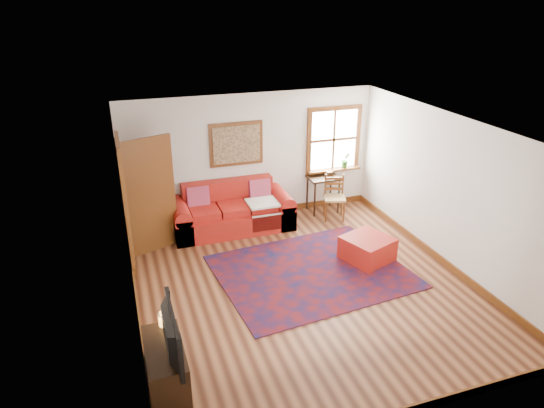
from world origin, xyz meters
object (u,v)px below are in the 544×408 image
object	(u,v)px
red_leather_sofa	(232,214)
ladder_back_chair	(334,195)
red_ottoman	(367,249)
media_cabinet	(166,366)
side_table	(323,183)

from	to	relation	value
red_leather_sofa	ladder_back_chair	world-z (taller)	red_leather_sofa
red_leather_sofa	red_ottoman	bearing A→B (deg)	-45.81
red_ottoman	media_cabinet	bearing A→B (deg)	-173.56
side_table	red_ottoman	bearing A→B (deg)	-93.03
side_table	media_cabinet	bearing A→B (deg)	-133.43
red_leather_sofa	ladder_back_chair	bearing A→B (deg)	-4.99
red_leather_sofa	side_table	size ratio (longest dim) A/B	3.01
ladder_back_chair	media_cabinet	world-z (taller)	ladder_back_chair
media_cabinet	red_leather_sofa	bearing A→B (deg)	65.17
ladder_back_chair	media_cabinet	bearing A→B (deg)	-136.82
red_leather_sofa	side_table	bearing A→B (deg)	5.14
side_table	media_cabinet	size ratio (longest dim) A/B	0.79
ladder_back_chair	media_cabinet	size ratio (longest dim) A/B	0.93
side_table	red_leather_sofa	bearing A→B (deg)	-174.86
side_table	ladder_back_chair	distance (m)	0.40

